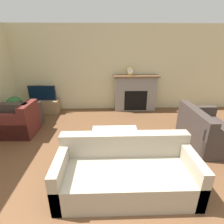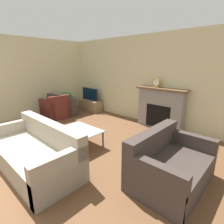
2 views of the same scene
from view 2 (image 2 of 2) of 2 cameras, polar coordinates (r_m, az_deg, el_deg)
The scene contains 12 objects.
wall_back at distance 5.82m, azimuth 8.54°, elevation 10.51°, with size 8.99×0.06×2.70m.
wall_left at distance 6.81m, azimuth -25.46°, elevation 9.94°, with size 0.06×7.40×2.70m.
fireplace at distance 5.30m, azimuth 15.65°, elevation 1.50°, with size 1.47×0.38×1.18m.
tv_stand at distance 7.15m, azimuth -7.06°, elevation 2.27°, with size 0.99×0.43×0.42m.
tv at distance 7.05m, azimuth -7.20°, elevation 5.82°, with size 0.85×0.06×0.49m.
couch_sectional at distance 3.57m, azimuth -23.74°, elevation -12.15°, with size 2.08×0.91×0.82m.
couch_loveseat at distance 3.07m, azimuth 18.17°, elevation -16.26°, with size 0.93×1.40×0.82m.
armchair_by_window at distance 6.42m, azimuth -17.94°, elevation 0.85°, with size 0.89×0.77×0.82m.
armchair_accent at distance 6.56m, azimuth -16.04°, elevation 1.35°, with size 0.78×0.89×0.82m.
coffee_table at distance 4.11m, azimuth -10.58°, elevation -6.14°, with size 0.98×0.71×0.39m.
potted_plant at distance 7.09m, azimuth -14.53°, elevation 4.05°, with size 0.48×0.48×0.76m.
mantel_clock at distance 5.26m, azimuth 14.34°, elevation 9.24°, with size 0.22×0.07×0.25m.
Camera 2 is at (3.27, -0.36, 1.89)m, focal length 28.00 mm.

